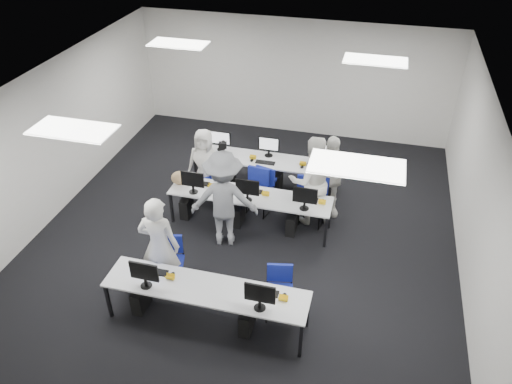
% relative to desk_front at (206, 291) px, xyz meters
% --- Properties ---
extents(room, '(9.00, 9.02, 3.00)m').
position_rel_desk_front_xyz_m(room, '(0.00, 2.40, 0.82)').
color(room, black).
rests_on(room, ground).
extents(ceiling_panels, '(5.20, 4.60, 0.02)m').
position_rel_desk_front_xyz_m(ceiling_panels, '(0.00, 2.40, 2.30)').
color(ceiling_panels, white).
rests_on(ceiling_panels, room).
extents(desk_front, '(3.20, 0.70, 0.73)m').
position_rel_desk_front_xyz_m(desk_front, '(0.00, 0.00, 0.00)').
color(desk_front, silver).
rests_on(desk_front, ground).
extents(desk_mid, '(3.20, 0.70, 0.73)m').
position_rel_desk_front_xyz_m(desk_mid, '(0.00, 2.60, 0.00)').
color(desk_mid, silver).
rests_on(desk_mid, ground).
extents(desk_back, '(3.20, 0.70, 0.73)m').
position_rel_desk_front_xyz_m(desk_back, '(0.00, 4.00, 0.00)').
color(desk_back, silver).
rests_on(desk_back, ground).
extents(equipment_front, '(2.51, 0.41, 1.19)m').
position_rel_desk_front_xyz_m(equipment_front, '(-0.19, -0.02, -0.32)').
color(equipment_front, '#0E29B6').
rests_on(equipment_front, desk_front).
extents(equipment_mid, '(2.91, 0.41, 1.19)m').
position_rel_desk_front_xyz_m(equipment_mid, '(-0.19, 2.58, -0.32)').
color(equipment_mid, white).
rests_on(equipment_mid, desk_mid).
extents(equipment_back, '(2.91, 0.41, 1.19)m').
position_rel_desk_front_xyz_m(equipment_back, '(0.19, 4.02, -0.32)').
color(equipment_back, white).
rests_on(equipment_back, desk_back).
extents(chair_0, '(0.57, 0.60, 0.93)m').
position_rel_desk_front_xyz_m(chair_0, '(-0.88, 0.64, -0.39)').
color(chair_0, navy).
rests_on(chair_0, ground).
extents(chair_1, '(0.51, 0.54, 0.88)m').
position_rel_desk_front_xyz_m(chair_1, '(1.06, 0.47, -0.40)').
color(chair_1, navy).
rests_on(chair_1, ground).
extents(chair_2, '(0.59, 0.62, 0.95)m').
position_rel_desk_front_xyz_m(chair_2, '(-0.97, 3.27, -0.38)').
color(chair_2, navy).
rests_on(chair_2, ground).
extents(chair_3, '(0.57, 0.60, 0.94)m').
position_rel_desk_front_xyz_m(chair_3, '(0.08, 3.15, -0.38)').
color(chair_3, navy).
rests_on(chair_3, ground).
extents(chair_4, '(0.55, 0.59, 0.96)m').
position_rel_desk_front_xyz_m(chair_4, '(1.20, 3.06, -0.38)').
color(chair_4, navy).
rests_on(chair_4, ground).
extents(chair_5, '(0.56, 0.58, 0.86)m').
position_rel_desk_front_xyz_m(chair_5, '(-0.95, 3.53, -0.41)').
color(chair_5, navy).
rests_on(chair_5, ground).
extents(chair_6, '(0.54, 0.58, 0.99)m').
position_rel_desk_front_xyz_m(chair_6, '(0.04, 3.44, -0.37)').
color(chair_6, navy).
rests_on(chair_6, ground).
extents(chair_7, '(0.46, 0.51, 0.94)m').
position_rel_desk_front_xyz_m(chair_7, '(1.04, 3.43, -0.38)').
color(chair_7, navy).
rests_on(chair_7, ground).
extents(handbag, '(0.42, 0.33, 0.30)m').
position_rel_desk_front_xyz_m(handbag, '(-1.45, 2.63, 0.20)').
color(handbag, '#996F4F').
rests_on(handbag, desk_mid).
extents(student_0, '(0.70, 0.48, 1.87)m').
position_rel_desk_front_xyz_m(student_0, '(-0.97, 0.52, 0.26)').
color(student_0, silver).
rests_on(student_0, ground).
extents(student_1, '(1.11, 0.99, 1.88)m').
position_rel_desk_front_xyz_m(student_1, '(1.12, 3.09, 0.26)').
color(student_1, silver).
rests_on(student_1, ground).
extents(student_2, '(0.77, 0.51, 1.55)m').
position_rel_desk_front_xyz_m(student_2, '(-1.23, 3.46, 0.09)').
color(student_2, silver).
rests_on(student_2, ground).
extents(student_3, '(1.13, 0.75, 1.79)m').
position_rel_desk_front_xyz_m(student_3, '(1.43, 3.40, 0.21)').
color(student_3, silver).
rests_on(student_3, ground).
extents(photographer, '(1.38, 0.97, 1.95)m').
position_rel_desk_front_xyz_m(photographer, '(-0.33, 2.00, 0.29)').
color(photographer, slate).
rests_on(photographer, ground).
extents(dslr_camera, '(0.17, 0.21, 0.10)m').
position_rel_desk_front_xyz_m(dslr_camera, '(-0.37, 2.18, 1.33)').
color(dslr_camera, black).
rests_on(dslr_camera, photographer).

